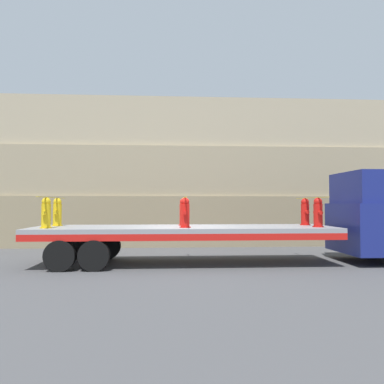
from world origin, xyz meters
name	(u,v)px	position (x,y,z in m)	size (l,w,h in m)	color
ground_plane	(184,264)	(0.00, 0.00, 0.00)	(120.00, 120.00, 0.00)	#474749
rock_cliff	(179,174)	(0.00, 6.15, 3.43)	(60.00, 3.30, 6.85)	gray
truck_cab	(380,218)	(6.56, 0.00, 1.47)	(2.63, 2.70, 2.99)	navy
flatbed_trailer	(165,233)	(-0.63, 0.00, 0.98)	(9.62, 2.66, 1.20)	gray
fire_hydrant_yellow_near_0	(46,213)	(-4.21, -0.56, 1.65)	(0.35, 0.50, 0.93)	gold
fire_hydrant_yellow_far_0	(57,212)	(-4.21, 0.56, 1.65)	(0.35, 0.50, 0.93)	gold
fire_hydrant_red_near_1	(185,213)	(0.00, -0.56, 1.65)	(0.35, 0.50, 0.93)	red
fire_hydrant_red_far_1	(184,212)	(0.00, 0.56, 1.65)	(0.35, 0.50, 0.93)	red
fire_hydrant_red_near_2	(318,213)	(4.21, -0.56, 1.65)	(0.35, 0.50, 0.93)	red
fire_hydrant_red_far_2	(305,212)	(4.21, 0.56, 1.65)	(0.35, 0.50, 0.93)	red
cargo_strap_rear	(52,198)	(-4.21, 0.00, 2.13)	(0.05, 2.77, 0.01)	yellow
cargo_strap_middle	(184,198)	(0.00, 0.00, 2.13)	(0.05, 2.77, 0.01)	yellow
cargo_strap_front	(311,198)	(4.21, 0.00, 2.13)	(0.05, 2.77, 0.01)	yellow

